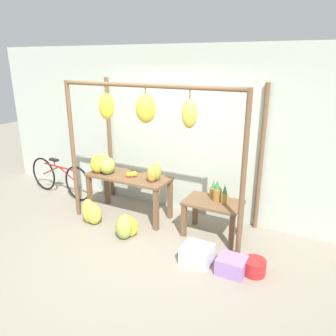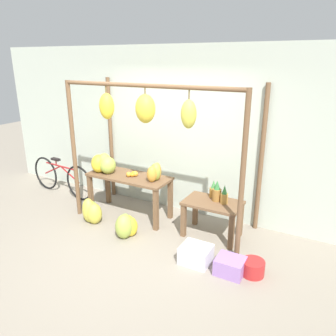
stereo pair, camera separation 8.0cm
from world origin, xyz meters
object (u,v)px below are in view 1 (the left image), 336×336
pineapple_cluster (218,192)px  papaya_pile (155,172)px  banana_pile_ground_right (127,226)px  blue_bucket (254,267)px  banana_pile_on_table (103,164)px  orange_pile (132,174)px  fruit_crate_white (197,254)px  parked_bicycle (60,178)px  fruit_crate_purple (232,265)px  banana_pile_ground_left (91,212)px

pineapple_cluster → papaya_pile: papaya_pile is taller
banana_pile_ground_right → papaya_pile: 0.94m
pineapple_cluster → blue_bucket: size_ratio=1.18×
banana_pile_on_table → orange_pile: (0.54, 0.07, -0.11)m
fruit_crate_white → blue_bucket: bearing=8.0°
banana_pile_on_table → blue_bucket: size_ratio=1.72×
orange_pile → fruit_crate_white: bearing=-25.8°
banana_pile_ground_right → parked_bicycle: size_ratio=0.23×
parked_bicycle → fruit_crate_purple: parked_bicycle is taller
banana_pile_ground_right → blue_bucket: size_ratio=1.34×
banana_pile_ground_left → parked_bicycle: bearing=154.4°
banana_pile_on_table → fruit_crate_purple: banana_pile_on_table is taller
banana_pile_on_table → papaya_pile: 0.97m
blue_bucket → banana_pile_on_table: bearing=168.8°
papaya_pile → parked_bicycle: bearing=177.3°
banana_pile_ground_left → fruit_crate_purple: (2.47, -0.24, -0.08)m
papaya_pile → blue_bucket: bearing=-19.5°
fruit_crate_white → fruit_crate_purple: size_ratio=1.11×
pineapple_cluster → banana_pile_ground_right: size_ratio=0.88×
banana_pile_on_table → banana_pile_ground_left: bearing=-85.5°
banana_pile_on_table → blue_bucket: bearing=-11.2°
fruit_crate_purple → blue_bucket: bearing=24.1°
banana_pile_ground_right → fruit_crate_purple: banana_pile_ground_right is taller
parked_bicycle → fruit_crate_purple: bearing=-12.8°
banana_pile_ground_left → banana_pile_ground_right: (0.79, -0.11, -0.01)m
banana_pile_on_table → papaya_pile: size_ratio=1.48×
orange_pile → parked_bicycle: (-1.80, 0.12, -0.41)m
orange_pile → blue_bucket: orange_pile is taller
fruit_crate_white → banana_pile_ground_left: bearing=173.6°
orange_pile → banana_pile_ground_left: 0.92m
banana_pile_ground_left → fruit_crate_purple: size_ratio=1.42×
banana_pile_ground_left → parked_bicycle: size_ratio=0.30×
orange_pile → banana_pile_ground_right: bearing=-65.0°
orange_pile → papaya_pile: papaya_pile is taller
pineapple_cluster → banana_pile_ground_left: bearing=-162.6°
papaya_pile → fruit_crate_white: bearing=-34.8°
fruit_crate_white → parked_bicycle: parked_bicycle is taller
pineapple_cluster → papaya_pile: size_ratio=1.01×
pineapple_cluster → fruit_crate_white: bearing=-87.4°
pineapple_cluster → banana_pile_on_table: bearing=-174.6°
banana_pile_ground_left → banana_pile_ground_right: 0.80m
pineapple_cluster → blue_bucket: pineapple_cluster is taller
banana_pile_ground_left → fruit_crate_white: banana_pile_ground_left is taller
banana_pile_ground_left → blue_bucket: banana_pile_ground_left is taller
parked_bicycle → orange_pile: bearing=-4.0°
fruit_crate_white → blue_bucket: (0.73, 0.10, -0.02)m
parked_bicycle → papaya_pile: bearing=-2.7°
blue_bucket → fruit_crate_purple: fruit_crate_purple is taller
pineapple_cluster → parked_bicycle: pineapple_cluster is taller
orange_pile → papaya_pile: 0.43m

